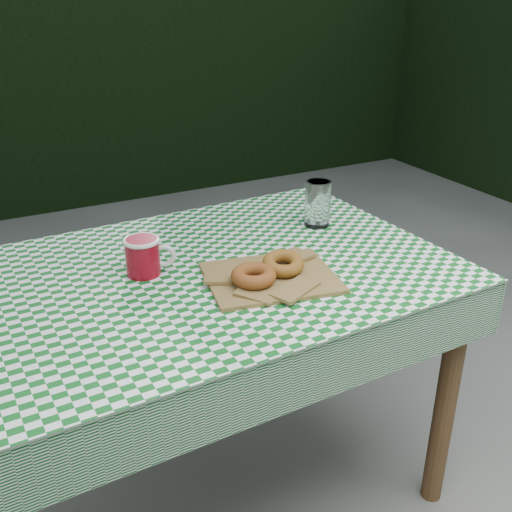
{
  "coord_description": "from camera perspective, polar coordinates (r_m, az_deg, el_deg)",
  "views": [
    {
      "loc": [
        -0.61,
        -1.17,
        1.44
      ],
      "look_at": [
        0.03,
        0.07,
        0.79
      ],
      "focal_mm": 41.7,
      "sensor_mm": 36.0,
      "label": 1
    }
  ],
  "objects": [
    {
      "name": "table",
      "position": [
        1.74,
        -4.58,
        -12.66
      ],
      "size": [
        1.29,
        0.89,
        0.75
      ],
      "primitive_type": "cube",
      "rotation": [
        0.0,
        0.0,
        0.04
      ],
      "color": "#533A1C",
      "rests_on": "ground"
    },
    {
      "name": "tablecloth",
      "position": [
        1.54,
        -5.05,
        -1.45
      ],
      "size": [
        1.31,
        0.91,
        0.01
      ],
      "primitive_type": "cube",
      "rotation": [
        0.0,
        0.0,
        0.04
      ],
      "color": "#0D591C",
      "rests_on": "table"
    },
    {
      "name": "bagel_front",
      "position": [
        1.43,
        -0.23,
        -1.9
      ],
      "size": [
        0.14,
        0.14,
        0.03
      ],
      "primitive_type": "torus",
      "rotation": [
        0.0,
        0.0,
        0.35
      ],
      "color": "brown",
      "rests_on": "paper_bag"
    },
    {
      "name": "ground",
      "position": [
        1.95,
        0.12,
        -22.52
      ],
      "size": [
        60.0,
        60.0,
        0.0
      ],
      "primitive_type": "plane",
      "color": "#50504B",
      "rests_on": "ground"
    },
    {
      "name": "coffee_mug",
      "position": [
        1.52,
        -10.82,
        -0.06
      ],
      "size": [
        0.22,
        0.22,
        0.1
      ],
      "primitive_type": null,
      "rotation": [
        0.0,
        0.0,
        -0.38
      ],
      "color": "maroon",
      "rests_on": "tablecloth"
    },
    {
      "name": "hedge_north",
      "position": [
        4.44,
        -20.26,
        16.51
      ],
      "size": [
        7.0,
        0.7,
        1.8
      ],
      "primitive_type": "cube",
      "color": "black",
      "rests_on": "ground"
    },
    {
      "name": "bagel_back",
      "position": [
        1.5,
        2.62,
        -0.71
      ],
      "size": [
        0.13,
        0.13,
        0.03
      ],
      "primitive_type": "torus",
      "rotation": [
        0.0,
        0.0,
        -0.3
      ],
      "color": "brown",
      "rests_on": "paper_bag"
    },
    {
      "name": "drinking_glass",
      "position": [
        1.81,
        5.93,
        5.04
      ],
      "size": [
        0.09,
        0.09,
        0.14
      ],
      "primitive_type": "cylinder",
      "rotation": [
        0.0,
        0.0,
        -0.22
      ],
      "color": "white",
      "rests_on": "tablecloth"
    },
    {
      "name": "paper_bag",
      "position": [
        1.49,
        1.43,
        -1.97
      ],
      "size": [
        0.36,
        0.31,
        0.02
      ],
      "primitive_type": "cube",
      "rotation": [
        0.0,
        0.0,
        -0.19
      ],
      "color": "olive",
      "rests_on": "tablecloth"
    }
  ]
}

